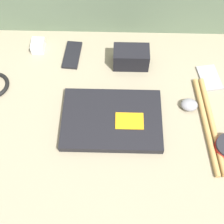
# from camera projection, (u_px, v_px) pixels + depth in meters

# --- Properties ---
(ground_plane) EXTENTS (8.00, 8.00, 0.00)m
(ground_plane) POSITION_uv_depth(u_px,v_px,m) (112.00, 130.00, 1.13)
(ground_plane) COLOR #38383D
(couch_seat) EXTENTS (1.13, 0.76, 0.11)m
(couch_seat) POSITION_uv_depth(u_px,v_px,m) (112.00, 123.00, 1.08)
(couch_seat) COLOR gray
(couch_seat) RESTS_ON ground_plane
(laptop) EXTENTS (0.32, 0.22, 0.03)m
(laptop) POSITION_uv_depth(u_px,v_px,m) (112.00, 120.00, 1.01)
(laptop) COLOR black
(laptop) RESTS_ON couch_seat
(computer_mouse) EXTENTS (0.06, 0.05, 0.03)m
(computer_mouse) POSITION_uv_depth(u_px,v_px,m) (189.00, 105.00, 1.04)
(computer_mouse) COLOR gray
(computer_mouse) RESTS_ON couch_seat
(phone_silver) EXTENTS (0.07, 0.13, 0.01)m
(phone_silver) POSITION_uv_depth(u_px,v_px,m) (72.00, 55.00, 1.16)
(phone_silver) COLOR black
(phone_silver) RESTS_ON couch_seat
(phone_black) EXTENTS (0.09, 0.12, 0.01)m
(phone_black) POSITION_uv_depth(u_px,v_px,m) (209.00, 78.00, 1.11)
(phone_black) COLOR #99999E
(phone_black) RESTS_ON couch_seat
(camera_pouch) EXTENTS (0.13, 0.07, 0.07)m
(camera_pouch) POSITION_uv_depth(u_px,v_px,m) (131.00, 57.00, 1.12)
(camera_pouch) COLOR black
(camera_pouch) RESTS_ON couch_seat
(charger_brick) EXTENTS (0.05, 0.06, 0.04)m
(charger_brick) POSITION_uv_depth(u_px,v_px,m) (38.00, 46.00, 1.17)
(charger_brick) COLOR silver
(charger_brick) RESTS_ON couch_seat
(drumstick_pair) EXTENTS (0.07, 0.36, 0.02)m
(drumstick_pair) POSITION_uv_depth(u_px,v_px,m) (209.00, 124.00, 1.01)
(drumstick_pair) COLOR tan
(drumstick_pair) RESTS_ON couch_seat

